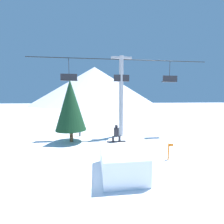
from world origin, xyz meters
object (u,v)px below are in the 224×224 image
snowboarder (116,133)px  pine_tree_near (71,105)px  snow_ramp (121,161)px  trail_marker (169,151)px  distant_skier (80,131)px

snowboarder → pine_tree_near: size_ratio=0.21×
snow_ramp → trail_marker: size_ratio=2.96×
pine_tree_near → trail_marker: pine_tree_near is taller
pine_tree_near → distant_skier: 3.84m
snowboarder → trail_marker: 4.16m
pine_tree_near → distant_skier: (0.68, 2.09, -3.15)m
snow_ramp → distant_skier: 9.67m
snow_ramp → pine_tree_near: size_ratio=0.57×
snow_ramp → snowboarder: size_ratio=2.77×
snowboarder → pine_tree_near: bearing=125.6°
snowboarder → distant_skier: (-3.24, 7.55, -1.41)m
distant_skier → snow_ramp: bearing=-69.8°
snow_ramp → trail_marker: snow_ramp is taller
trail_marker → distant_skier: size_ratio=1.01×
snowboarder → trail_marker: size_ratio=1.07×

